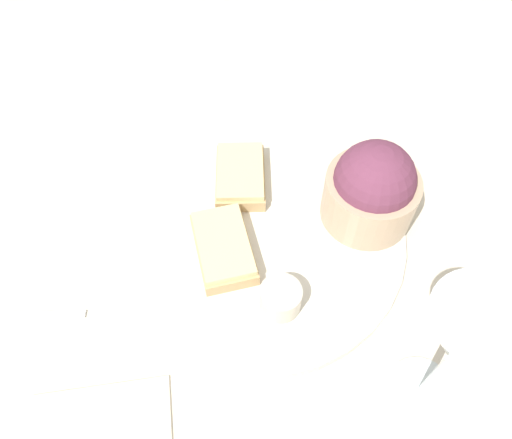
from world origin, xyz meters
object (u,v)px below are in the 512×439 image
(wine_glass, at_px, (465,344))
(sauce_ramekin, at_px, (281,297))
(cheese_toast_near, at_px, (223,247))
(cheese_toast_far, at_px, (240,176))
(salad_bowl, at_px, (371,188))

(wine_glass, bearing_deg, sauce_ramekin, -131.84)
(sauce_ramekin, distance_m, wine_glass, 0.19)
(sauce_ramekin, xyz_separation_m, cheese_toast_near, (-0.08, -0.05, -0.01))
(sauce_ramekin, xyz_separation_m, cheese_toast_far, (-0.18, -0.02, -0.01))
(cheese_toast_far, bearing_deg, wine_glass, 25.86)
(sauce_ramekin, bearing_deg, wine_glass, 48.16)
(salad_bowl, distance_m, wine_glass, 0.23)
(sauce_ramekin, relative_size, cheese_toast_far, 0.43)
(sauce_ramekin, relative_size, cheese_toast_near, 0.43)
(cheese_toast_near, height_order, wine_glass, wine_glass)
(cheese_toast_near, relative_size, cheese_toast_far, 1.01)
(salad_bowl, distance_m, sauce_ramekin, 0.17)
(cheese_toast_near, bearing_deg, salad_bowl, 99.29)
(cheese_toast_far, bearing_deg, sauce_ramekin, 5.15)
(cheese_toast_far, distance_m, wine_glass, 0.34)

